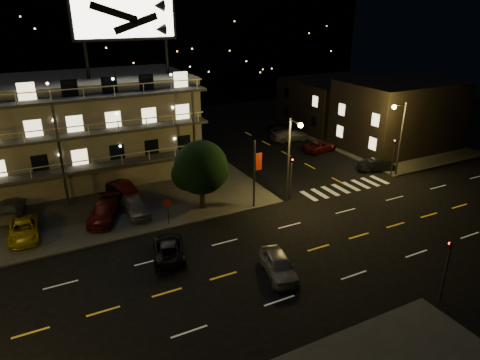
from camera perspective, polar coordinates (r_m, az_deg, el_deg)
name	(u,v)px	position (r m, az deg, el deg)	size (l,w,h in m)	color
ground	(249,268)	(30.66, 1.22, -11.69)	(140.00, 140.00, 0.00)	black
curb_nw	(20,199)	(45.67, -27.32, -2.29)	(44.00, 24.00, 0.15)	#323230
curb_ne	(371,138)	(62.14, 17.12, 5.33)	(16.00, 24.00, 0.15)	#323230
motel	(52,130)	(47.74, -23.73, 6.08)	(28.00, 13.80, 18.10)	gray
side_bldg_front	(397,115)	(58.42, 20.26, 8.15)	(14.06, 10.00, 8.50)	black
side_bldg_back	(336,103)	(67.06, 12.73, 9.99)	(14.06, 12.00, 7.00)	black
hill_backdrop	(47,38)	(91.50, -24.30, 16.91)	(120.00, 25.00, 24.00)	black
streetlight_nc	(291,152)	(38.62, 6.83, 3.74)	(0.44, 1.92, 8.00)	#2D2D30
streetlight_ne	(399,132)	(47.57, 20.48, 6.03)	(1.92, 0.44, 8.00)	#2D2D30
signal_nw	(291,174)	(40.13, 6.83, 0.83)	(0.20, 0.27, 4.60)	#2D2D30
signal_sw	(447,265)	(29.18, 25.86, -10.15)	(0.20, 0.27, 4.60)	#2D2D30
signal_ne	(394,153)	(48.27, 19.82, 3.35)	(0.27, 0.20, 4.60)	#2D2D30
banner_north	(255,172)	(37.81, 2.02, 1.01)	(0.83, 0.16, 6.40)	#2D2D30
stop_sign	(168,207)	(35.73, -9.59, -3.63)	(0.91, 0.11, 2.61)	#2D2D30
tree	(201,169)	(37.50, -5.28, 1.46)	(4.97, 4.78, 6.25)	black
lot_car_2	(24,230)	(37.76, -26.87, -5.95)	(2.19, 4.75, 1.32)	gold
lot_car_3	(104,212)	(38.20, -17.70, -4.02)	(2.07, 5.10, 1.48)	#53100B
lot_car_4	(136,207)	(38.37, -13.75, -3.47)	(1.73, 4.30, 1.47)	gray
lot_car_7	(10,208)	(42.05, -28.33, -3.30)	(2.07, 5.09, 1.48)	gray
lot_car_8	(118,186)	(42.97, -15.90, -0.83)	(1.75, 4.35, 1.48)	black
lot_car_9	(121,188)	(42.72, -15.60, -0.98)	(1.52, 4.35, 1.43)	#53100B
side_car_0	(377,165)	(49.90, 17.82, 1.91)	(1.44, 4.14, 1.36)	black
side_car_1	(320,146)	(55.07, 10.68, 4.45)	(2.14, 4.65, 1.29)	#53100B
side_car_2	(290,135)	(58.92, 6.63, 5.98)	(2.14, 5.27, 1.53)	gray
side_car_3	(281,127)	(63.24, 5.51, 7.05)	(1.55, 3.85, 1.31)	black
road_car_east	(279,265)	(29.77, 5.18, -11.21)	(1.76, 4.38, 1.49)	gray
road_car_west	(169,248)	(32.14, -9.51, -8.88)	(2.21, 4.79, 1.33)	black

